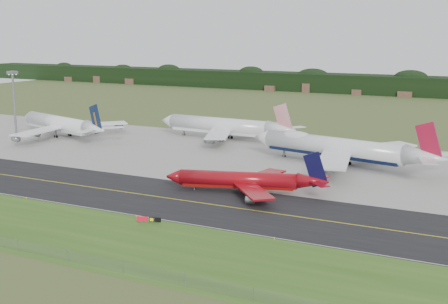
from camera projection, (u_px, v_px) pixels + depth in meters
ground at (181, 195)px, 154.48m from camera, size 600.00×600.00×0.00m
grass_verge at (89, 235)px, 123.98m from camera, size 400.00×30.00×0.01m
taxiway at (172, 199)px, 151.00m from camera, size 400.00×32.00×0.02m
apron at (264, 158)px, 198.94m from camera, size 400.00×78.00×0.01m
taxiway_centreline at (172, 199)px, 150.99m from camera, size 400.00×0.40×0.00m
taxiway_edge_line at (135, 215)px, 137.48m from camera, size 400.00×0.25×0.00m
perimeter_fence at (42, 250)px, 112.44m from camera, size 320.00×0.10×320.00m
horizon_treeline at (407, 87)px, 392.06m from camera, size 700.00×25.00×12.00m
jet_ba_747 at (339, 148)px, 186.89m from camera, size 63.49×51.79×16.07m
jet_red_737 at (247, 180)px, 156.39m from camera, size 40.48×32.20×11.15m
jet_navy_gold at (62, 124)px, 238.69m from camera, size 55.27×46.95×14.57m
jet_star_tail at (226, 126)px, 231.85m from camera, size 57.48×48.07×15.17m
floodlight_mast at (14, 91)px, 241.35m from camera, size 3.08×3.08×24.83m
taxiway_sign at (149, 219)px, 130.29m from camera, size 5.18×1.52×1.77m
edge_marker_left at (26, 198)px, 150.66m from camera, size 0.16×0.16×0.50m
edge_marker_center at (136, 216)px, 136.06m from camera, size 0.16×0.16×0.50m
edge_marker_right at (274, 238)px, 121.32m from camera, size 0.16×0.16×0.50m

